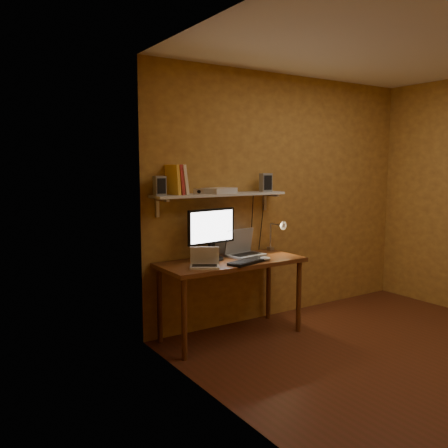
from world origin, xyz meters
TOP-DOWN VIEW (x-y plane):
  - room at (0.00, 0.00)m, footprint 3.44×3.24m
  - desk at (-0.92, 1.28)m, footprint 1.40×0.60m
  - wall_shelf at (-0.92, 1.47)m, footprint 1.40×0.25m
  - monitor at (-1.06, 1.41)m, footprint 0.54×0.25m
  - laptop at (-0.70, 1.41)m, footprint 0.38×0.30m
  - netbook at (-1.29, 1.15)m, footprint 0.31×0.29m
  - keyboard at (-0.85, 1.10)m, footprint 0.49×0.28m
  - mouse at (-0.67, 1.09)m, footprint 0.13×0.10m
  - desk_lamp at (-0.26, 1.41)m, footprint 0.09×0.23m
  - speaker_left at (-1.56, 1.48)m, footprint 0.11×0.11m
  - speaker_right at (-0.39, 1.46)m, footprint 0.12×0.12m
  - books at (-1.38, 1.50)m, footprint 0.17×0.20m
  - shelf_camera at (-1.20, 1.42)m, footprint 0.09×0.05m
  - router at (-0.93, 1.48)m, footprint 0.36×0.29m

SIDE VIEW (x-z plane):
  - desk at x=-0.92m, z-range 0.29..1.04m
  - keyboard at x=-0.85m, z-range 0.75..0.77m
  - mouse at x=-0.67m, z-range 0.75..0.79m
  - netbook at x=-1.29m, z-range 0.71..0.89m
  - laptop at x=-0.70m, z-range 0.69..0.95m
  - desk_lamp at x=-0.26m, z-range 0.77..1.15m
  - monitor at x=-1.06m, z-range 0.78..1.27m
  - room at x=0.00m, z-range -0.02..2.62m
  - wall_shelf at x=-0.92m, z-range 1.26..1.46m
  - router at x=-0.93m, z-range 1.38..1.43m
  - shelf_camera at x=-1.20m, z-range 1.38..1.43m
  - speaker_left at x=-1.56m, z-range 1.38..1.55m
  - speaker_right at x=-0.39m, z-range 1.38..1.56m
  - books at x=-1.38m, z-range 1.37..1.65m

